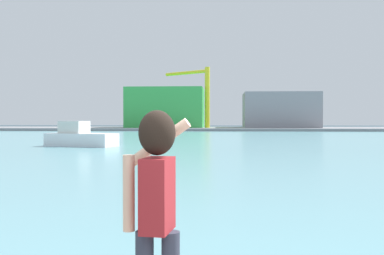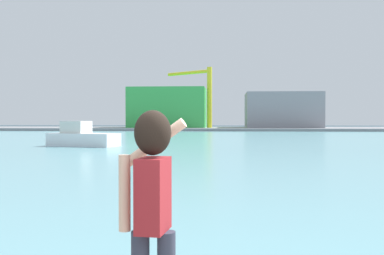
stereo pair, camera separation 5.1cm
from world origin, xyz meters
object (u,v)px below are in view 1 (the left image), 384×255
(warehouse_right, at_px, (280,110))
(warehouse_left, at_px, (166,108))
(port_crane, at_px, (200,90))
(person_photographer, at_px, (156,199))
(boat_moored, at_px, (80,137))

(warehouse_right, bearing_deg, warehouse_left, -176.38)
(warehouse_right, distance_m, port_crane, 17.67)
(person_photographer, distance_m, warehouse_right, 94.13)
(warehouse_right, xyz_separation_m, port_crane, (-16.75, -3.68, 4.27))
(person_photographer, xyz_separation_m, warehouse_right, (12.36, 93.28, 2.44))
(warehouse_left, distance_m, port_crane, 8.71)
(boat_moored, relative_size, port_crane, 0.51)
(port_crane, bearing_deg, warehouse_left, 164.19)
(boat_moored, height_order, port_crane, port_crane)
(warehouse_right, bearing_deg, boat_moored, -112.33)
(warehouse_left, relative_size, port_crane, 1.29)
(boat_moored, xyz_separation_m, port_crane, (7.46, 55.25, 7.68))
(boat_moored, distance_m, warehouse_left, 57.53)
(warehouse_left, bearing_deg, port_crane, -15.81)
(boat_moored, xyz_separation_m, warehouse_left, (-0.12, 57.39, 3.96))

